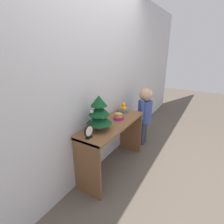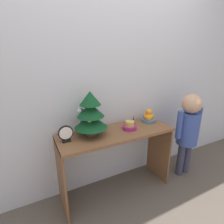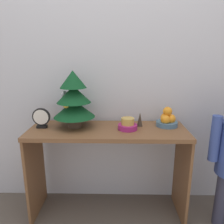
{
  "view_description": "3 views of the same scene",
  "coord_description": "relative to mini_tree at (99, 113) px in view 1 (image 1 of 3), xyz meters",
  "views": [
    {
      "loc": [
        -1.85,
        -0.88,
        1.66
      ],
      "look_at": [
        -0.02,
        0.21,
        0.88
      ],
      "focal_mm": 28.0,
      "sensor_mm": 36.0,
      "label": 1
    },
    {
      "loc": [
        -0.76,
        -1.2,
        1.46
      ],
      "look_at": [
        -0.03,
        0.24,
        0.92
      ],
      "focal_mm": 28.0,
      "sensor_mm": 36.0,
      "label": 2
    },
    {
      "loc": [
        0.06,
        -1.34,
        1.27
      ],
      "look_at": [
        0.03,
        0.24,
        0.85
      ],
      "focal_mm": 35.0,
      "sensor_mm": 36.0,
      "label": 3
    }
  ],
  "objects": [
    {
      "name": "figurine",
      "position": [
        0.5,
        0.03,
        -0.16
      ],
      "size": [
        0.04,
        0.04,
        0.11
      ],
      "color": "#382D23",
      "rests_on": "console_table"
    },
    {
      "name": "desk_clock",
      "position": [
        -0.25,
        -0.03,
        -0.14
      ],
      "size": [
        0.13,
        0.04,
        0.15
      ],
      "color": "black",
      "rests_on": "console_table"
    },
    {
      "name": "back_wall",
      "position": [
        0.25,
        0.21,
        0.31
      ],
      "size": [
        7.0,
        0.05,
        2.5
      ],
      "primitive_type": "cube",
      "color": "silver",
      "rests_on": "ground_plane"
    },
    {
      "name": "ground_plane",
      "position": [
        0.25,
        -0.25,
        -0.94
      ],
      "size": [
        12.0,
        12.0,
        0.0
      ],
      "primitive_type": "plane",
      "color": "brown"
    },
    {
      "name": "console_table",
      "position": [
        0.25,
        -0.04,
        -0.38
      ],
      "size": [
        1.18,
        0.41,
        0.72
      ],
      "color": "brown",
      "rests_on": "ground_plane"
    },
    {
      "name": "fruit_bowl",
      "position": [
        0.71,
        0.03,
        -0.17
      ],
      "size": [
        0.16,
        0.16,
        0.15
      ],
      "color": "#476B84",
      "rests_on": "console_table"
    },
    {
      "name": "mini_tree",
      "position": [
        0.0,
        0.0,
        0.0
      ],
      "size": [
        0.31,
        0.31,
        0.43
      ],
      "color": "#4C3828",
      "rests_on": "console_table"
    },
    {
      "name": "singing_bowl",
      "position": [
        0.4,
        -0.05,
        -0.18
      ],
      "size": [
        0.14,
        0.14,
        0.09
      ],
      "color": "#9E2366",
      "rests_on": "console_table"
    },
    {
      "name": "child_figure",
      "position": [
        1.16,
        -0.16,
        -0.3
      ],
      "size": [
        0.38,
        0.24,
        1.04
      ],
      "color": "#38384C",
      "rests_on": "ground_plane"
    }
  ]
}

